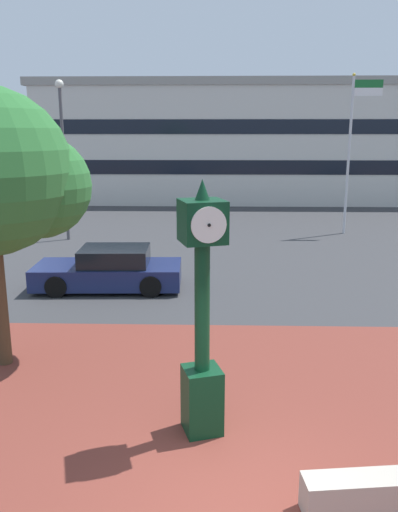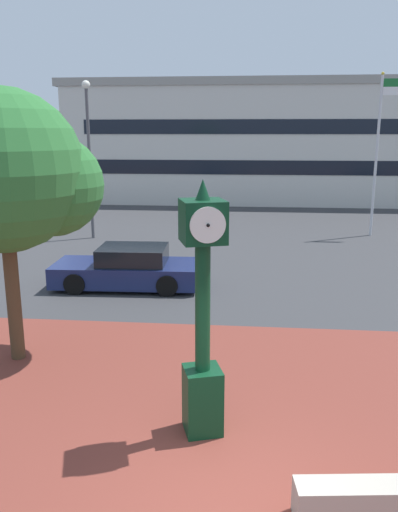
{
  "view_description": "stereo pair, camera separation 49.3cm",
  "coord_description": "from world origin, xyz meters",
  "px_view_note": "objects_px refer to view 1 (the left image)",
  "views": [
    {
      "loc": [
        -0.44,
        -5.65,
        4.71
      ],
      "look_at": [
        -0.65,
        1.72,
        2.94
      ],
      "focal_mm": 36.24,
      "sensor_mm": 36.0,
      "label": 1
    },
    {
      "loc": [
        0.06,
        -5.62,
        4.71
      ],
      "look_at": [
        -0.65,
        1.72,
        2.94
      ],
      "focal_mm": 36.24,
      "sensor_mm": 36.0,
      "label": 2
    }
  ],
  "objects_px": {
    "street_clock": "(202,321)",
    "flagpole_primary": "(352,144)",
    "civic_building": "(270,141)",
    "street_lamp_post": "(63,145)",
    "car_street_near": "(110,270)"
  },
  "relations": [
    {
      "from": "street_clock",
      "to": "flagpole_primary",
      "type": "height_order",
      "value": "flagpole_primary"
    },
    {
      "from": "street_clock",
      "to": "street_lamp_post",
      "type": "height_order",
      "value": "street_lamp_post"
    },
    {
      "from": "flagpole_primary",
      "to": "street_clock",
      "type": "bearing_deg",
      "value": -111.0
    },
    {
      "from": "flagpole_primary",
      "to": "civic_building",
      "type": "distance_m",
      "value": 14.43
    },
    {
      "from": "flagpole_primary",
      "to": "civic_building",
      "type": "bearing_deg",
      "value": 98.89
    },
    {
      "from": "flagpole_primary",
      "to": "civic_building",
      "type": "relative_size",
      "value": 0.23
    },
    {
      "from": "street_clock",
      "to": "flagpole_primary",
      "type": "xyz_separation_m",
      "value": [
        6.49,
        16.89,
        2.28
      ]
    },
    {
      "from": "street_clock",
      "to": "car_street_near",
      "type": "distance_m",
      "value": 8.41
    },
    {
      "from": "flagpole_primary",
      "to": "street_lamp_post",
      "type": "bearing_deg",
      "value": -171.96
    },
    {
      "from": "flagpole_primary",
      "to": "street_lamp_post",
      "type": "height_order",
      "value": "flagpole_primary"
    },
    {
      "from": "car_street_near",
      "to": "flagpole_primary",
      "type": "relative_size",
      "value": 0.62
    },
    {
      "from": "car_street_near",
      "to": "civic_building",
      "type": "xyz_separation_m",
      "value": [
        7.27,
        23.41,
        3.45
      ]
    },
    {
      "from": "car_street_near",
      "to": "street_lamp_post",
      "type": "xyz_separation_m",
      "value": [
        -3.34,
        7.34,
        3.6
      ]
    },
    {
      "from": "car_street_near",
      "to": "street_lamp_post",
      "type": "relative_size",
      "value": 0.66
    },
    {
      "from": "civic_building",
      "to": "street_lamp_post",
      "type": "distance_m",
      "value": 19.26
    }
  ]
}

